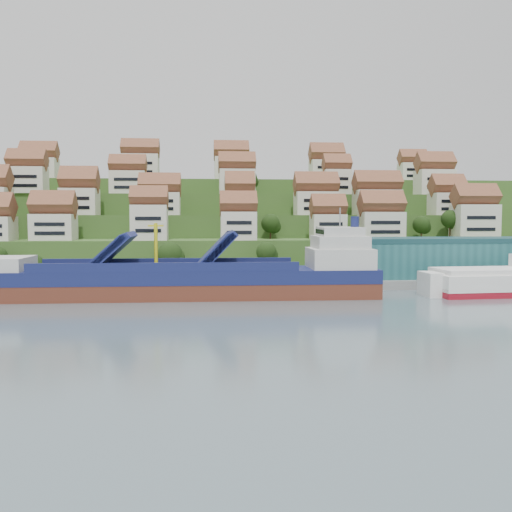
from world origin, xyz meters
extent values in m
plane|color=slate|center=(0.00, 0.00, 0.00)|extent=(300.00, 300.00, 0.00)
cube|color=gray|center=(20.00, 15.00, 1.10)|extent=(180.00, 14.00, 2.20)
cube|color=#2D4C1E|center=(0.00, 86.00, 2.00)|extent=(260.00, 128.00, 4.00)
cube|color=#2D4C1E|center=(0.00, 91.00, 5.50)|extent=(260.00, 118.00, 11.00)
cube|color=#2D4C1E|center=(0.00, 99.00, 9.00)|extent=(260.00, 102.00, 18.00)
cube|color=#2D4C1E|center=(0.00, 107.00, 12.50)|extent=(260.00, 86.00, 25.00)
cube|color=#2D4C1E|center=(0.00, 116.00, 15.50)|extent=(260.00, 68.00, 31.00)
cube|color=beige|center=(-51.62, 40.19, 14.64)|extent=(11.54, 8.57, 7.27)
cube|color=beige|center=(-24.89, 37.20, 15.89)|extent=(9.95, 7.03, 9.78)
cube|color=beige|center=(-0.14, 36.11, 14.95)|extent=(9.87, 7.62, 7.90)
cube|color=beige|center=(26.14, 39.41, 14.61)|extent=(9.59, 7.73, 7.21)
cube|color=beige|center=(41.86, 39.07, 14.94)|extent=(12.25, 8.26, 7.89)
cube|color=beige|center=(71.38, 41.35, 16.06)|extent=(12.52, 8.31, 10.12)
cube|color=beige|center=(-47.70, 55.90, 22.05)|extent=(10.88, 8.98, 8.11)
cube|color=beige|center=(-23.13, 53.45, 21.44)|extent=(12.15, 7.90, 6.88)
cube|color=beige|center=(1.24, 51.73, 21.44)|extent=(8.68, 8.56, 6.89)
cube|color=beige|center=(25.79, 55.82, 21.69)|extent=(13.26, 8.36, 7.38)
cube|color=beige|center=(45.52, 55.36, 22.01)|extent=(14.32, 8.18, 8.02)
cube|color=beige|center=(67.96, 53.47, 21.53)|extent=(10.21, 8.04, 7.05)
cube|color=beige|center=(-66.42, 67.26, 29.21)|extent=(11.59, 7.86, 8.42)
cube|color=beige|center=(-34.87, 70.26, 28.81)|extent=(11.60, 7.30, 7.62)
cube|color=beige|center=(1.35, 68.34, 29.14)|extent=(11.81, 7.79, 8.27)
cube|color=beige|center=(35.33, 68.18, 29.20)|extent=(8.93, 7.14, 8.39)
cube|color=beige|center=(70.64, 70.40, 29.37)|extent=(12.29, 8.47, 8.75)
cube|color=beige|center=(-68.35, 87.95, 34.66)|extent=(12.41, 8.03, 7.32)
cube|color=beige|center=(-32.53, 87.03, 35.47)|extent=(13.00, 7.51, 8.94)
cube|color=beige|center=(0.47, 89.41, 35.24)|extent=(12.35, 8.15, 8.47)
cube|color=beige|center=(36.46, 89.96, 34.83)|extent=(12.24, 8.73, 7.67)
cube|color=beige|center=(70.28, 90.73, 34.49)|extent=(10.17, 7.05, 6.98)
ellipsoid|color=#1E3712|center=(6.72, 26.11, 8.16)|extent=(5.48, 5.48, 5.48)
ellipsoid|color=#1E3712|center=(-18.63, 26.29, 7.60)|extent=(6.74, 6.74, 6.74)
ellipsoid|color=#1E3712|center=(55.62, 43.11, 15.09)|extent=(5.30, 5.30, 5.30)
ellipsoid|color=#1E3712|center=(64.51, 43.11, 16.84)|extent=(5.47, 5.47, 5.47)
ellipsoid|color=#1E3712|center=(9.82, 43.66, 15.56)|extent=(5.57, 5.57, 5.57)
ellipsoid|color=#1E3712|center=(45.96, 59.83, 22.80)|extent=(5.26, 5.26, 5.26)
ellipsoid|color=#1E3712|center=(-53.19, 59.38, 22.07)|extent=(5.00, 5.00, 5.00)
ellipsoid|color=#1E3712|center=(5.17, 73.21, 30.66)|extent=(6.87, 6.87, 6.87)
ellipsoid|color=#1E3712|center=(33.60, 75.94, 29.65)|extent=(5.51, 5.51, 5.51)
ellipsoid|color=#1E3712|center=(35.40, 73.97, 28.46)|extent=(4.86, 4.86, 4.86)
ellipsoid|color=#1E3712|center=(-51.38, 19.00, 5.78)|extent=(5.46, 5.46, 5.46)
ellipsoid|color=#1E3712|center=(-36.97, 19.00, 4.88)|extent=(3.94, 3.94, 3.94)
cube|color=#256265|center=(52.00, 17.00, 7.20)|extent=(60.00, 15.00, 10.00)
cylinder|color=gray|center=(18.00, 10.00, 6.20)|extent=(0.16, 0.16, 8.00)
cube|color=maroon|center=(18.60, 10.00, 9.80)|extent=(1.20, 0.05, 0.80)
cube|color=white|center=(-54.00, 11.50, 2.10)|extent=(2.40, 2.20, 2.20)
cube|color=#5E2A1C|center=(-15.58, 0.23, 1.00)|extent=(87.20, 14.50, 5.58)
cube|color=navy|center=(-15.58, 0.23, 4.80)|extent=(87.20, 14.63, 2.90)
cube|color=beige|center=(-52.40, 0.70, 7.59)|extent=(11.32, 12.86, 2.90)
cube|color=#262628|center=(-17.81, 0.26, 6.25)|extent=(55.93, 12.09, 0.33)
cube|color=navy|center=(-30.08, 0.42, 10.04)|extent=(8.52, 12.42, 7.71)
cube|color=navy|center=(-7.77, 0.13, 10.04)|extent=(8.10, 12.42, 8.15)
cylinder|color=yellow|center=(-20.04, 0.29, 11.16)|extent=(0.79, 0.79, 10.04)
cube|color=beige|center=(20.13, -0.22, 8.37)|extent=(13.55, 12.89, 4.46)
cube|color=beige|center=(20.13, -0.22, 11.94)|extent=(11.30, 11.52, 2.79)
cube|color=beige|center=(20.13, -0.22, 14.28)|extent=(9.05, 10.16, 2.01)
cylinder|color=navy|center=(23.47, -0.27, 16.40)|extent=(1.81, 1.81, 2.45)
cube|color=maroon|center=(57.89, -1.37, 0.67)|extent=(34.09, 14.30, 2.89)
cube|color=white|center=(57.89, -1.37, 3.12)|extent=(34.10, 14.42, 3.56)
cube|color=white|center=(57.89, -1.37, 5.34)|extent=(32.34, 12.97, 1.34)
camera|label=1|loc=(-9.59, -123.61, 17.66)|focal=40.00mm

